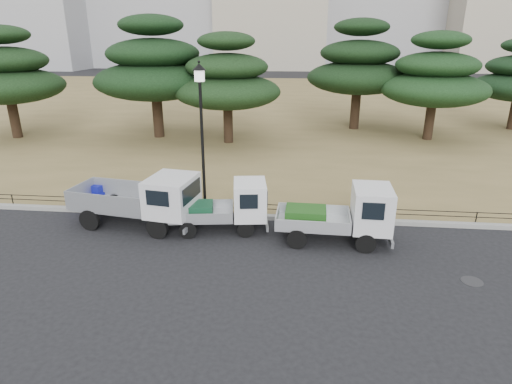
# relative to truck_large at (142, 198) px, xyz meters

# --- Properties ---
(ground) EXTENTS (220.00, 220.00, 0.00)m
(ground) POSITION_rel_truck_large_xyz_m (4.09, -1.55, -1.09)
(ground) COLOR black
(lawn) EXTENTS (120.00, 56.00, 0.15)m
(lawn) POSITION_rel_truck_large_xyz_m (4.09, 29.05, -1.02)
(lawn) COLOR olive
(lawn) RESTS_ON ground
(curb) EXTENTS (120.00, 0.25, 0.16)m
(curb) POSITION_rel_truck_large_xyz_m (4.09, 1.05, -1.01)
(curb) COLOR gray
(curb) RESTS_ON ground
(truck_large) EXTENTS (4.72, 2.44, 1.97)m
(truck_large) POSITION_rel_truck_large_xyz_m (0.00, 0.00, 0.00)
(truck_large) COLOR black
(truck_large) RESTS_ON ground
(truck_kei_front) EXTENTS (3.53, 1.88, 1.78)m
(truck_kei_front) POSITION_rel_truck_large_xyz_m (3.09, -0.02, -0.21)
(truck_kei_front) COLOR black
(truck_kei_front) RESTS_ON ground
(truck_kei_rear) EXTENTS (3.78, 1.74, 1.95)m
(truck_kei_rear) POSITION_rel_truck_large_xyz_m (7.08, -0.54, -0.12)
(truck_kei_rear) COLOR black
(truck_kei_rear) RESTS_ON ground
(street_lamp) EXTENTS (0.49, 0.49, 5.51)m
(street_lamp) POSITION_rel_truck_large_xyz_m (2.00, 1.35, 2.79)
(street_lamp) COLOR black
(street_lamp) RESTS_ON lawn
(pipe_fence) EXTENTS (38.00, 0.04, 0.40)m
(pipe_fence) POSITION_rel_truck_large_xyz_m (4.09, 1.20, -0.65)
(pipe_fence) COLOR black
(pipe_fence) RESTS_ON lawn
(tarp_pile) EXTENTS (1.67, 1.41, 0.95)m
(tarp_pile) POSITION_rel_truck_large_xyz_m (-2.56, 1.39, -0.56)
(tarp_pile) COLOR #161BAB
(tarp_pile) RESTS_ON lawn
(manhole) EXTENTS (0.60, 0.60, 0.01)m
(manhole) POSITION_rel_truck_large_xyz_m (10.59, -2.75, -1.09)
(manhole) COLOR #2D2D30
(manhole) RESTS_ON ground
(pine_west_far) EXTENTS (7.01, 7.01, 7.09)m
(pine_west_far) POSITION_rel_truck_large_xyz_m (-13.25, 12.60, 3.15)
(pine_west_far) COLOR black
(pine_west_far) RESTS_ON lawn
(pine_west_near) EXTENTS (7.70, 7.70, 7.70)m
(pine_west_near) POSITION_rel_truck_large_xyz_m (-3.85, 13.79, 3.50)
(pine_west_near) COLOR black
(pine_west_near) RESTS_ON lawn
(pine_center_left) EXTENTS (6.57, 6.57, 6.68)m
(pine_center_left) POSITION_rel_truck_large_xyz_m (1.06, 12.64, 2.91)
(pine_center_left) COLOR black
(pine_center_left) RESTS_ON lawn
(pine_center_right) EXTENTS (7.14, 7.14, 7.58)m
(pine_center_right) POSITION_rel_truck_large_xyz_m (9.53, 17.85, 3.45)
(pine_center_right) COLOR black
(pine_center_right) RESTS_ON lawn
(pine_east_near) EXTENTS (6.67, 6.67, 6.74)m
(pine_east_near) POSITION_rel_truck_large_xyz_m (13.96, 14.86, 2.95)
(pine_east_near) COLOR black
(pine_east_near) RESTS_ON lawn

